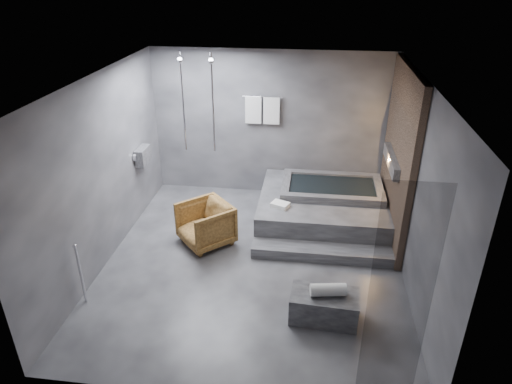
# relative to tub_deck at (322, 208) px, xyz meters

# --- Properties ---
(room) EXTENTS (5.00, 5.04, 2.82)m
(room) POSITION_rel_tub_deck_xyz_m (-0.65, -1.21, 1.48)
(room) COLOR #2F2F31
(room) RESTS_ON ground
(tub_deck) EXTENTS (2.20, 2.00, 0.50)m
(tub_deck) POSITION_rel_tub_deck_xyz_m (0.00, 0.00, 0.00)
(tub_deck) COLOR #343437
(tub_deck) RESTS_ON ground
(tub_step) EXTENTS (2.20, 0.36, 0.18)m
(tub_step) POSITION_rel_tub_deck_xyz_m (0.00, -1.18, -0.16)
(tub_step) COLOR #343437
(tub_step) RESTS_ON ground
(concrete_bench) EXTENTS (0.89, 0.53, 0.39)m
(concrete_bench) POSITION_rel_tub_deck_xyz_m (0.03, -2.56, -0.06)
(concrete_bench) COLOR #2D2E30
(concrete_bench) RESTS_ON ground
(driftwood_chair) EXTENTS (1.08, 1.08, 0.71)m
(driftwood_chair) POSITION_rel_tub_deck_xyz_m (-1.89, -0.99, 0.10)
(driftwood_chair) COLOR #4F3113
(driftwood_chair) RESTS_ON ground
(rolled_towel) EXTENTS (0.47, 0.23, 0.16)m
(rolled_towel) POSITION_rel_tub_deck_xyz_m (0.06, -2.56, 0.22)
(rolled_towel) COLOR white
(rolled_towel) RESTS_ON concrete_bench
(deck_towel) EXTENTS (0.34, 0.30, 0.07)m
(deck_towel) POSITION_rel_tub_deck_xyz_m (-0.72, -0.51, 0.29)
(deck_towel) COLOR white
(deck_towel) RESTS_ON tub_deck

